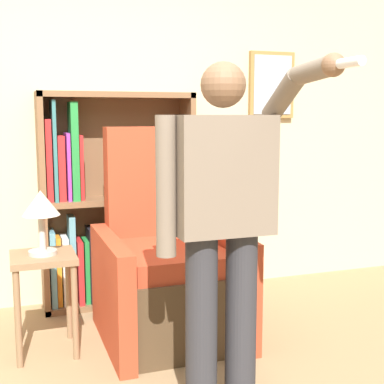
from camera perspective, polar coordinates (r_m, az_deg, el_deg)
The scene contains 6 objects.
wall_back at distance 4.01m, azimuth -11.24°, elevation 8.35°, with size 8.00×0.11×2.80m.
bookcase at distance 3.91m, azimuth -9.75°, elevation -1.52°, with size 1.10×0.28×1.54m.
armchair at distance 3.40m, azimuth -2.77°, elevation -8.62°, with size 0.83×0.90×1.31m.
person_standing at distance 2.44m, azimuth 3.31°, elevation -2.49°, with size 0.60×0.78×1.62m.
side_table at distance 3.24m, azimuth -15.53°, elevation -8.63°, with size 0.36×0.36×0.59m.
table_lamp at distance 3.15m, azimuth -15.81°, elevation -1.72°, with size 0.21×0.21×0.37m.
Camera 1 is at (-0.56, -1.94, 1.38)m, focal length 50.00 mm.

